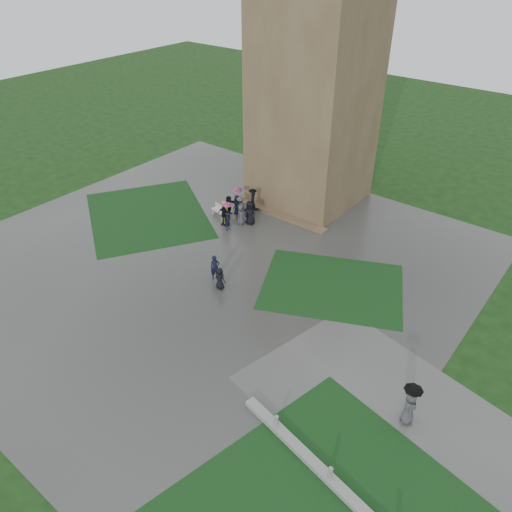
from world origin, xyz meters
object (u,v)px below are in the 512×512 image
Objects in this scene: tower at (315,93)px; bench at (220,211)px; pedestrian_near at (220,278)px; pedestrian_path at (410,403)px; pedestrian_mid at (215,268)px.

tower reaches higher than bench.
pedestrian_near is 0.65× the size of pedestrian_path.
tower is 11.88m from bench.
bench is at bearing -51.45° from pedestrian_near.
pedestrian_path reaches higher than pedestrian_mid.
tower reaches higher than pedestrian_path.
pedestrian_mid is 0.73× the size of pedestrian_path.
pedestrian_mid is at bearing -38.32° from bench.
pedestrian_near is 14.22m from pedestrian_path.
bench is 9.80m from pedestrian_near.
pedestrian_path is (20.56, -9.65, 0.82)m from bench.
tower is 7.49× the size of pedestrian_path.
pedestrian_path is at bearing -13.32° from bench.
pedestrian_near is at bearing -79.02° from tower.
pedestrian_mid is 1.13× the size of pedestrian_near.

